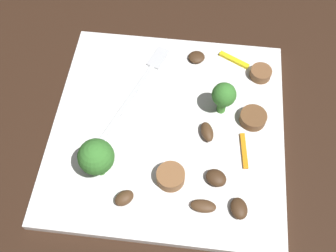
{
  "coord_description": "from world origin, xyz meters",
  "views": [
    {
      "loc": [
        -0.23,
        -0.03,
        0.42
      ],
      "look_at": [
        0.0,
        0.0,
        0.01
      ],
      "focal_mm": 41.44,
      "sensor_mm": 36.0,
      "label": 1
    }
  ],
  "objects_px": {
    "pepper_strip_0": "(244,151)",
    "plate": "(168,128)",
    "mushroom_3": "(203,206)",
    "mushroom_5": "(239,208)",
    "mushroom_0": "(216,178)",
    "sausage_slice_0": "(261,73)",
    "mushroom_1": "(124,198)",
    "pepper_strip_2": "(234,60)",
    "broccoli_floret_0": "(224,96)",
    "sausage_slice_2": "(253,118)",
    "sausage_slice_1": "(171,177)",
    "broccoli_floret_1": "(96,157)",
    "mushroom_2": "(197,57)",
    "fork": "(137,89)",
    "mushroom_4": "(207,132)"
  },
  "relations": [
    {
      "from": "mushroom_1",
      "to": "pepper_strip_2",
      "type": "bearing_deg",
      "value": -28.4
    },
    {
      "from": "mushroom_1",
      "to": "pepper_strip_0",
      "type": "relative_size",
      "value": 0.49
    },
    {
      "from": "sausage_slice_0",
      "to": "mushroom_4",
      "type": "height_order",
      "value": "same"
    },
    {
      "from": "broccoli_floret_1",
      "to": "mushroom_5",
      "type": "height_order",
      "value": "broccoli_floret_1"
    },
    {
      "from": "fork",
      "to": "mushroom_4",
      "type": "relative_size",
      "value": 6.48
    },
    {
      "from": "sausage_slice_1",
      "to": "mushroom_5",
      "type": "bearing_deg",
      "value": -109.3
    },
    {
      "from": "sausage_slice_2",
      "to": "fork",
      "type": "bearing_deg",
      "value": 78.83
    },
    {
      "from": "broccoli_floret_1",
      "to": "pepper_strip_0",
      "type": "relative_size",
      "value": 1.31
    },
    {
      "from": "plate",
      "to": "fork",
      "type": "distance_m",
      "value": 0.07
    },
    {
      "from": "mushroom_0",
      "to": "mushroom_5",
      "type": "bearing_deg",
      "value": -140.66
    },
    {
      "from": "sausage_slice_0",
      "to": "broccoli_floret_1",
      "type": "bearing_deg",
      "value": 131.26
    },
    {
      "from": "fork",
      "to": "sausage_slice_1",
      "type": "bearing_deg",
      "value": -133.14
    },
    {
      "from": "mushroom_2",
      "to": "pepper_strip_2",
      "type": "distance_m",
      "value": 0.05
    },
    {
      "from": "sausage_slice_0",
      "to": "sausage_slice_1",
      "type": "xyz_separation_m",
      "value": [
        -0.16,
        0.1,
        0.0
      ]
    },
    {
      "from": "pepper_strip_2",
      "to": "broccoli_floret_0",
      "type": "bearing_deg",
      "value": 170.21
    },
    {
      "from": "plate",
      "to": "sausage_slice_2",
      "type": "height_order",
      "value": "sausage_slice_2"
    },
    {
      "from": "plate",
      "to": "mushroom_2",
      "type": "distance_m",
      "value": 0.11
    },
    {
      "from": "mushroom_2",
      "to": "plate",
      "type": "bearing_deg",
      "value": 166.43
    },
    {
      "from": "plate",
      "to": "fork",
      "type": "xyz_separation_m",
      "value": [
        0.05,
        0.05,
        0.01
      ]
    },
    {
      "from": "broccoli_floret_0",
      "to": "mushroom_3",
      "type": "xyz_separation_m",
      "value": [
        -0.13,
        0.01,
        -0.03
      ]
    },
    {
      "from": "fork",
      "to": "pepper_strip_2",
      "type": "distance_m",
      "value": 0.14
    },
    {
      "from": "broccoli_floret_0",
      "to": "sausage_slice_2",
      "type": "relative_size",
      "value": 1.49
    },
    {
      "from": "plate",
      "to": "sausage_slice_2",
      "type": "distance_m",
      "value": 0.1
    },
    {
      "from": "mushroom_1",
      "to": "mushroom_5",
      "type": "distance_m",
      "value": 0.12
    },
    {
      "from": "sausage_slice_1",
      "to": "pepper_strip_0",
      "type": "xyz_separation_m",
      "value": [
        0.04,
        -0.08,
        -0.01
      ]
    },
    {
      "from": "sausage_slice_2",
      "to": "pepper_strip_0",
      "type": "height_order",
      "value": "sausage_slice_2"
    },
    {
      "from": "broccoli_floret_1",
      "to": "pepper_strip_2",
      "type": "bearing_deg",
      "value": -38.99
    },
    {
      "from": "mushroom_3",
      "to": "mushroom_5",
      "type": "height_order",
      "value": "mushroom_5"
    },
    {
      "from": "sausage_slice_2",
      "to": "sausage_slice_1",
      "type": "bearing_deg",
      "value": 134.22
    },
    {
      "from": "sausage_slice_0",
      "to": "sausage_slice_2",
      "type": "xyz_separation_m",
      "value": [
        -0.07,
        0.01,
        0.0
      ]
    },
    {
      "from": "sausage_slice_0",
      "to": "mushroom_5",
      "type": "distance_m",
      "value": 0.19
    },
    {
      "from": "mushroom_5",
      "to": "mushroom_1",
      "type": "bearing_deg",
      "value": 91.31
    },
    {
      "from": "mushroom_2",
      "to": "mushroom_3",
      "type": "height_order",
      "value": "same"
    },
    {
      "from": "broccoli_floret_0",
      "to": "sausage_slice_1",
      "type": "distance_m",
      "value": 0.11
    },
    {
      "from": "sausage_slice_1",
      "to": "mushroom_3",
      "type": "relative_size",
      "value": 1.14
    },
    {
      "from": "fork",
      "to": "sausage_slice_1",
      "type": "distance_m",
      "value": 0.13
    },
    {
      "from": "mushroom_3",
      "to": "pepper_strip_2",
      "type": "height_order",
      "value": "mushroom_3"
    },
    {
      "from": "broccoli_floret_1",
      "to": "pepper_strip_0",
      "type": "bearing_deg",
      "value": -74.53
    },
    {
      "from": "sausage_slice_0",
      "to": "pepper_strip_2",
      "type": "distance_m",
      "value": 0.04
    },
    {
      "from": "sausage_slice_1",
      "to": "mushroom_2",
      "type": "xyz_separation_m",
      "value": [
        0.18,
        -0.02,
        -0.0
      ]
    },
    {
      "from": "mushroom_0",
      "to": "sausage_slice_0",
      "type": "bearing_deg",
      "value": -18.11
    },
    {
      "from": "plate",
      "to": "mushroom_3",
      "type": "bearing_deg",
      "value": -152.95
    },
    {
      "from": "mushroom_4",
      "to": "broccoli_floret_1",
      "type": "bearing_deg",
      "value": 118.3
    },
    {
      "from": "mushroom_0",
      "to": "fork",
      "type": "bearing_deg",
      "value": 43.67
    },
    {
      "from": "pepper_strip_2",
      "to": "broccoli_floret_1",
      "type": "bearing_deg",
      "value": 141.01
    },
    {
      "from": "mushroom_1",
      "to": "mushroom_5",
      "type": "height_order",
      "value": "mushroom_1"
    },
    {
      "from": "broccoli_floret_0",
      "to": "pepper_strip_0",
      "type": "height_order",
      "value": "broccoli_floret_0"
    },
    {
      "from": "pepper_strip_0",
      "to": "plate",
      "type": "bearing_deg",
      "value": 75.49
    },
    {
      "from": "plate",
      "to": "broccoli_floret_1",
      "type": "height_order",
      "value": "broccoli_floret_1"
    },
    {
      "from": "mushroom_2",
      "to": "pepper_strip_0",
      "type": "distance_m",
      "value": 0.15
    }
  ]
}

